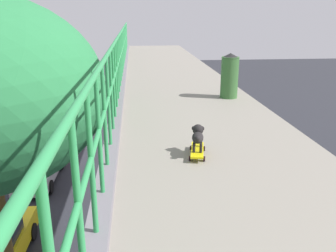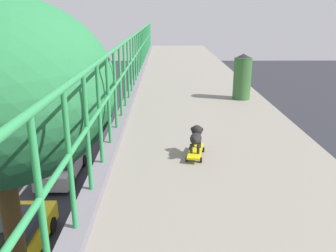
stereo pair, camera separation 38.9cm
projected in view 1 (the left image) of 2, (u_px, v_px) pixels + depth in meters
name	position (u px, v px, depth m)	size (l,w,h in m)	color
overpass_deck	(253.00, 236.00, 3.38)	(2.96, 34.98, 0.52)	gray
green_railing	(99.00, 191.00, 3.08)	(0.20, 33.23, 1.29)	slate
car_silver_seventh	(39.00, 169.00, 17.64)	(1.79, 4.31, 1.40)	#B2AFB3
city_bus	(30.00, 96.00, 27.72)	(2.64, 11.91, 3.35)	red
toy_skateboard	(197.00, 150.00, 4.59)	(0.28, 0.57, 0.09)	#D6C20F
small_dog	(198.00, 135.00, 4.56)	(0.21, 0.40, 0.30)	black
litter_bin	(230.00, 75.00, 7.61)	(0.38, 0.38, 0.96)	#34602F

